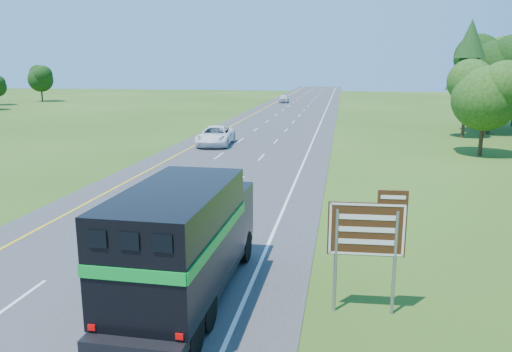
# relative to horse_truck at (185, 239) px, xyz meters

# --- Properties ---
(road) EXTENTS (15.00, 260.00, 0.04)m
(road) POSITION_rel_horse_truck_xyz_m (-3.62, 38.05, -2.13)
(road) COLOR #38383A
(road) RESTS_ON ground
(lane_markings) EXTENTS (11.15, 260.00, 0.01)m
(lane_markings) POSITION_rel_horse_truck_xyz_m (-3.62, 38.05, -2.11)
(lane_markings) COLOR yellow
(lane_markings) RESTS_ON road
(horse_truck) EXTENTS (2.94, 8.96, 3.95)m
(horse_truck) POSITION_rel_horse_truck_xyz_m (0.00, 0.00, 0.00)
(horse_truck) COLOR black
(horse_truck) RESTS_ON road
(white_suv) EXTENTS (3.43, 6.72, 1.82)m
(white_suv) POSITION_rel_horse_truck_xyz_m (-7.18, 31.71, -1.20)
(white_suv) COLOR white
(white_suv) RESTS_ON road
(far_car) EXTENTS (2.12, 4.87, 1.63)m
(far_car) POSITION_rel_horse_truck_xyz_m (-7.33, 88.31, -1.29)
(far_car) COLOR silver
(far_car) RESTS_ON road
(exit_sign) EXTENTS (2.34, 0.21, 3.97)m
(exit_sign) POSITION_rel_horse_truck_xyz_m (5.72, 0.22, 0.42)
(exit_sign) COLOR gray
(exit_sign) RESTS_ON ground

